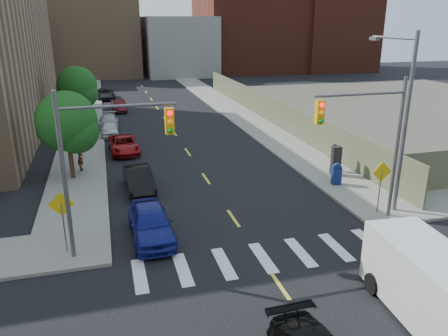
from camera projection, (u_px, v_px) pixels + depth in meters
ground at (302, 318)px, 14.55m from camera, size 160.00×160.00×0.00m
sidewalk_nw at (86, 105)px, 50.44m from camera, size 3.50×73.00×0.15m
sidewalk_ne at (216, 99)px, 54.36m from camera, size 3.50×73.00×0.15m
fence_north at (269, 109)px, 42.13m from camera, size 0.12×44.00×2.50m
gravel_lot at (416, 108)px, 49.00m from camera, size 36.00×42.00×0.06m
bg_bldg_midwest at (96, 32)px, 76.32m from camera, size 14.00×16.00×15.00m
bg_bldg_center at (178, 46)px, 78.84m from camera, size 12.00×16.00×10.00m
bg_bldg_east at (248, 28)px, 83.24m from camera, size 18.00×18.00×16.00m
bg_bldg_fareast at (329, 22)px, 85.14m from camera, size 14.00×16.00×18.00m
signal_nw at (102, 152)px, 17.06m from camera, size 4.59×0.30×7.00m
signal_ne at (371, 132)px, 20.09m from camera, size 4.59×0.30×7.00m
streetlight_ne at (402, 111)px, 21.24m from camera, size 0.25×3.70×9.00m
warn_sign_nw at (62, 211)px, 17.87m from camera, size 1.06×0.06×2.83m
warn_sign_ne at (381, 178)px, 21.66m from camera, size 1.06×0.06×2.83m
warn_sign_midwest at (76, 133)px, 30.19m from camera, size 1.06×0.06×2.83m
tree_west_near at (67, 125)px, 26.05m from camera, size 3.66×3.64×5.52m
tree_west_far at (77, 89)px, 39.74m from camera, size 3.66×3.64×5.52m
parked_car_blue at (151, 223)px, 19.63m from camera, size 1.92×4.53×1.53m
parked_car_black at (139, 179)px, 25.18m from camera, size 1.66×4.27×1.39m
parked_car_red at (124, 145)px, 32.52m from camera, size 2.29×4.56×1.24m
parked_car_silver at (109, 122)px, 39.91m from camera, size 1.91×4.28×1.22m
parked_car_white at (109, 129)px, 37.23m from camera, size 1.46×3.62×1.23m
parked_car_maroon at (119, 106)px, 47.23m from camera, size 1.64×3.81×1.22m
parked_car_grey at (105, 94)px, 54.68m from camera, size 2.45×4.86×1.32m
cargo_van at (429, 283)px, 14.20m from camera, size 2.59×5.54×2.47m
mailbox at (337, 174)px, 25.81m from camera, size 0.60×0.51×1.29m
payphone at (336, 161)px, 27.29m from camera, size 0.61×0.53×1.85m
pedestrian_west at (81, 158)px, 28.20m from camera, size 0.45×0.63×1.60m
pedestrian_east at (334, 157)px, 28.14m from camera, size 1.01×0.89×1.75m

